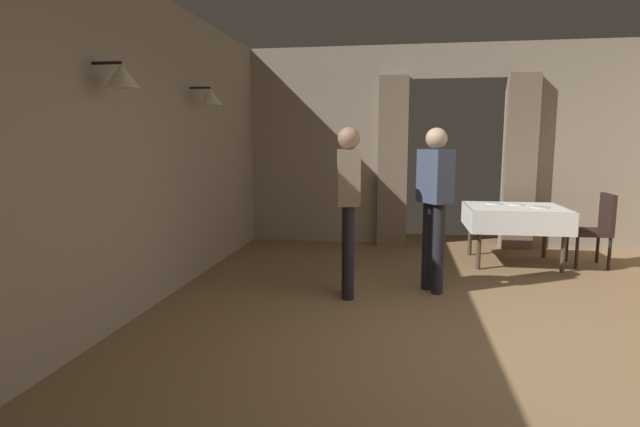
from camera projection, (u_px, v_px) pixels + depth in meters
name	position (u px, v px, depth m)	size (l,w,h in m)	color
ground	(508.00, 361.00, 3.63)	(10.08, 10.08, 0.00)	olive
wall_left	(91.00, 151.00, 3.92)	(0.49, 8.40, 3.00)	gray
wall_back	(455.00, 146.00, 7.50)	(6.40, 0.27, 3.00)	gray
dining_table_mid	(515.00, 214.00, 6.47)	(1.22, 1.04, 0.75)	#4C3D2D
chair_mid_right	(596.00, 226.00, 6.35)	(0.44, 0.44, 0.93)	black
plate_mid_a	(517.00, 204.00, 6.61)	(0.19, 0.19, 0.01)	white
plate_mid_b	(494.00, 203.00, 6.71)	(0.21, 0.21, 0.01)	white
plate_mid_c	(540.00, 207.00, 6.34)	(0.24, 0.24, 0.01)	white
person_waiter_by_doorway	(435.00, 196.00, 5.19)	(0.38, 0.42, 1.72)	black
person_diner_standing_aside	(348.00, 198.00, 5.00)	(0.27, 0.39, 1.72)	black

